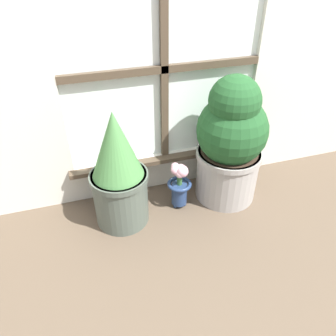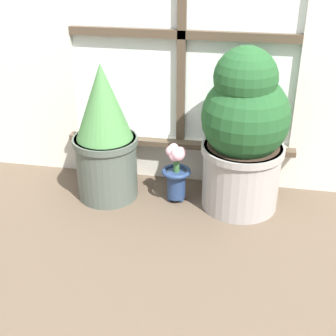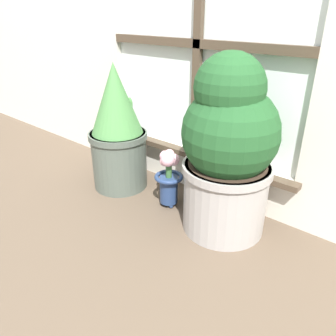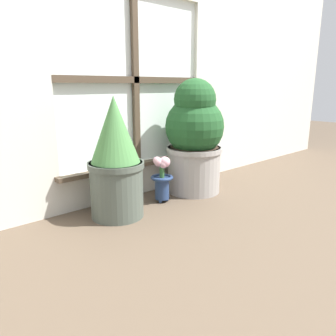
# 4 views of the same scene
# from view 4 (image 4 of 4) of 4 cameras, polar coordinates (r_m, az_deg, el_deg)

# --- Properties ---
(ground_plane) EXTENTS (10.00, 10.00, 0.00)m
(ground_plane) POSITION_cam_4_polar(r_m,az_deg,el_deg) (1.68, 5.11, -8.50)
(ground_plane) COLOR brown
(potted_plant_left) EXTENTS (0.28, 0.28, 0.60)m
(potted_plant_left) POSITION_cam_4_polar(r_m,az_deg,el_deg) (1.63, -9.10, 1.19)
(potted_plant_left) COLOR #4C564C
(potted_plant_left) RESTS_ON ground_plane
(potted_plant_right) EXTENTS (0.35, 0.35, 0.69)m
(potted_plant_right) POSITION_cam_4_polar(r_m,az_deg,el_deg) (2.00, 4.62, 5.38)
(potted_plant_right) COLOR #9E9993
(potted_plant_right) RESTS_ON ground_plane
(flower_vase) EXTENTS (0.13, 0.13, 0.26)m
(flower_vase) POSITION_cam_4_polar(r_m,az_deg,el_deg) (1.84, -1.06, -1.41)
(flower_vase) COLOR navy
(flower_vase) RESTS_ON ground_plane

